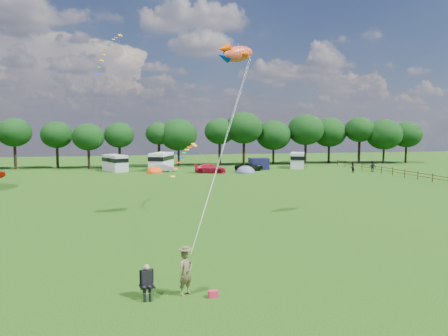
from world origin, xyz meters
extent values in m
plane|color=black|center=(0.00, 0.00, 0.00)|extent=(180.00, 180.00, 0.00)
cylinder|color=black|center=(-26.90, 55.70, 2.13)|extent=(0.49, 0.49, 4.25)
ellipsoid|color=black|center=(-26.90, 55.70, 6.45)|extent=(5.86, 5.86, 4.98)
cylinder|color=black|center=(-20.03, 56.31, 1.95)|extent=(0.47, 0.47, 3.90)
ellipsoid|color=black|center=(-20.03, 56.31, 6.00)|extent=(5.58, 5.58, 4.74)
cylinder|color=black|center=(-14.36, 53.27, 1.78)|extent=(0.44, 0.44, 3.56)
ellipsoid|color=black|center=(-14.36, 53.27, 5.64)|extent=(5.56, 5.56, 4.73)
cylinder|color=black|center=(-9.09, 54.23, 1.98)|extent=(0.47, 0.47, 3.95)
ellipsoid|color=black|center=(-9.09, 54.23, 5.95)|extent=(5.33, 5.33, 4.53)
cylinder|color=black|center=(-1.92, 56.03, 2.17)|extent=(0.50, 0.50, 4.33)
ellipsoid|color=black|center=(-1.92, 56.03, 6.19)|extent=(4.95, 4.95, 4.21)
cylinder|color=black|center=(1.70, 55.56, 1.66)|extent=(0.43, 0.43, 3.31)
ellipsoid|color=black|center=(1.70, 55.56, 5.95)|extent=(7.03, 7.03, 5.98)
cylinder|color=black|center=(9.66, 55.80, 2.18)|extent=(0.50, 0.50, 4.36)
ellipsoid|color=black|center=(9.66, 55.80, 6.56)|extent=(5.84, 5.84, 4.97)
cylinder|color=black|center=(14.25, 54.92, 2.27)|extent=(0.51, 0.51, 4.55)
ellipsoid|color=black|center=(14.25, 54.92, 7.23)|extent=(7.15, 7.15, 6.08)
cylinder|color=black|center=(20.49, 55.63, 1.61)|extent=(0.42, 0.42, 3.21)
ellipsoid|color=black|center=(20.49, 55.63, 5.80)|extent=(6.90, 6.90, 5.86)
cylinder|color=black|center=(26.98, 54.96, 2.09)|extent=(0.48, 0.48, 4.17)
ellipsoid|color=black|center=(26.98, 54.96, 6.86)|extent=(7.16, 7.16, 6.09)
cylinder|color=black|center=(32.97, 56.89, 1.83)|extent=(0.45, 0.45, 3.66)
ellipsoid|color=black|center=(32.97, 56.89, 6.31)|extent=(7.05, 7.05, 5.99)
cylinder|color=black|center=(38.41, 54.37, 2.32)|extent=(0.52, 0.52, 4.65)
ellipsoid|color=black|center=(38.41, 54.37, 6.88)|extent=(5.96, 5.96, 5.06)
cylinder|color=black|center=(43.16, 53.04, 1.59)|extent=(0.42, 0.42, 3.19)
ellipsoid|color=black|center=(43.16, 53.04, 5.89)|extent=(7.23, 7.23, 6.14)
cylinder|color=black|center=(48.55, 53.44, 1.76)|extent=(0.44, 0.44, 3.52)
ellipsoid|color=black|center=(48.55, 53.44, 5.86)|extent=(6.22, 6.22, 5.28)
cylinder|color=#472D19|center=(32.00, 24.00, 0.60)|extent=(0.12, 0.12, 1.20)
cylinder|color=#472D19|center=(32.00, 22.50, 0.95)|extent=(0.08, 3.00, 0.08)
cylinder|color=#472D19|center=(32.00, 22.50, 0.55)|extent=(0.08, 3.00, 0.08)
cylinder|color=#472D19|center=(32.00, 27.00, 0.60)|extent=(0.12, 0.12, 1.20)
cylinder|color=#472D19|center=(32.00, 25.50, 0.95)|extent=(0.08, 3.00, 0.08)
cylinder|color=#472D19|center=(32.00, 25.50, 0.55)|extent=(0.08, 3.00, 0.08)
cylinder|color=#472D19|center=(32.00, 30.00, 0.60)|extent=(0.12, 0.12, 1.20)
cylinder|color=#472D19|center=(32.00, 28.50, 0.95)|extent=(0.08, 3.00, 0.08)
cylinder|color=#472D19|center=(32.00, 28.50, 0.55)|extent=(0.08, 3.00, 0.08)
cylinder|color=#472D19|center=(32.00, 33.00, 0.60)|extent=(0.12, 0.12, 1.20)
cylinder|color=#472D19|center=(32.00, 31.50, 0.95)|extent=(0.08, 3.00, 0.08)
cylinder|color=#472D19|center=(32.00, 31.50, 0.55)|extent=(0.08, 3.00, 0.08)
cylinder|color=#472D19|center=(32.00, 36.00, 0.60)|extent=(0.12, 0.12, 1.20)
cylinder|color=#472D19|center=(32.00, 34.50, 0.95)|extent=(0.08, 3.00, 0.08)
cylinder|color=#472D19|center=(32.00, 34.50, 0.55)|extent=(0.08, 3.00, 0.08)
cylinder|color=#472D19|center=(32.00, 39.00, 0.60)|extent=(0.12, 0.12, 1.20)
cylinder|color=#472D19|center=(32.00, 37.50, 0.95)|extent=(0.08, 3.00, 0.08)
cylinder|color=#472D19|center=(32.00, 37.50, 0.55)|extent=(0.08, 3.00, 0.08)
cylinder|color=#472D19|center=(32.00, 42.00, 0.60)|extent=(0.12, 0.12, 1.20)
cylinder|color=#472D19|center=(32.00, 40.50, 0.95)|extent=(0.08, 3.00, 0.08)
cylinder|color=#472D19|center=(32.00, 40.50, 0.55)|extent=(0.08, 3.00, 0.08)
cylinder|color=#472D19|center=(32.00, 45.00, 0.60)|extent=(0.12, 0.12, 1.20)
cylinder|color=#472D19|center=(32.00, 43.50, 0.95)|extent=(0.08, 3.00, 0.08)
cylinder|color=#472D19|center=(32.00, 43.50, 0.55)|extent=(0.08, 3.00, 0.08)
cylinder|color=#472D19|center=(32.00, 48.00, 0.60)|extent=(0.12, 0.12, 1.20)
cylinder|color=#472D19|center=(32.00, 46.50, 0.95)|extent=(0.08, 3.00, 0.08)
cylinder|color=#472D19|center=(32.00, 46.50, 0.55)|extent=(0.08, 3.00, 0.08)
cylinder|color=#472D19|center=(32.00, 51.00, 0.60)|extent=(0.12, 0.12, 1.20)
cylinder|color=#472D19|center=(32.00, 49.50, 0.95)|extent=(0.08, 3.00, 0.08)
cylinder|color=#472D19|center=(32.00, 49.50, 0.55)|extent=(0.08, 3.00, 0.08)
imported|color=gray|center=(-2.06, 45.44, 0.66)|extent=(3.80, 1.65, 1.31)
imported|color=#B31126|center=(5.27, 42.27, 0.73)|extent=(5.24, 3.29, 1.46)
imported|color=black|center=(12.33, 44.14, 0.70)|extent=(5.64, 4.24, 1.40)
cube|color=#B8B8BA|center=(-9.78, 48.46, 1.37)|extent=(4.43, 5.97, 2.75)
cube|color=black|center=(-9.78, 48.46, 1.93)|extent=(4.52, 6.09, 0.65)
cylinder|color=black|center=(-9.05, 46.90, 0.39)|extent=(0.82, 0.58, 0.77)
cylinder|color=black|center=(-10.50, 50.03, 0.39)|extent=(0.82, 0.58, 0.77)
cube|color=silver|center=(-2.09, 48.35, 1.50)|extent=(4.68, 6.54, 3.01)
cube|color=black|center=(-2.09, 48.35, 2.12)|extent=(4.78, 6.67, 0.71)
cylinder|color=black|center=(-2.82, 46.60, 0.42)|extent=(0.90, 0.61, 0.85)
cylinder|color=black|center=(-1.36, 50.10, 0.42)|extent=(0.90, 0.61, 0.85)
cube|color=#BDBEC0|center=(22.36, 47.62, 1.37)|extent=(4.29, 5.97, 2.75)
cube|color=black|center=(22.36, 47.62, 1.93)|extent=(4.38, 6.09, 0.65)
cylinder|color=black|center=(21.69, 46.03, 0.39)|extent=(0.82, 0.56, 0.77)
cylinder|color=black|center=(23.03, 49.22, 0.39)|extent=(0.82, 0.56, 0.77)
ellipsoid|color=#EB4208|center=(-3.52, 44.11, 0.02)|extent=(2.48, 2.85, 2.04)
cylinder|color=#EB4208|center=(-3.52, 44.11, 0.04)|extent=(2.60, 2.60, 0.08)
ellipsoid|color=#4E566A|center=(10.74, 40.74, 0.02)|extent=(3.02, 3.47, 2.36)
cylinder|color=#4E566A|center=(10.74, 40.74, 0.04)|extent=(3.17, 3.17, 0.08)
cube|color=#141336|center=(14.59, 46.17, 0.99)|extent=(3.22, 2.64, 1.99)
imported|color=brown|center=(-5.24, -8.08, 1.00)|extent=(0.87, 0.81, 2.01)
cylinder|color=#99999E|center=(-7.16, -8.37, 0.26)|extent=(0.02, 0.02, 0.53)
cylinder|color=#99999E|center=(-6.66, -8.37, 0.26)|extent=(0.02, 0.02, 0.53)
cylinder|color=#99999E|center=(-7.16, -7.86, 0.26)|extent=(0.02, 0.02, 0.53)
cylinder|color=#99999E|center=(-6.66, -7.86, 0.26)|extent=(0.02, 0.02, 0.53)
cube|color=black|center=(-6.91, -8.11, 0.53)|extent=(0.68, 0.67, 0.06)
cube|color=black|center=(-6.91, -7.84, 0.86)|extent=(0.60, 0.16, 0.63)
cube|color=black|center=(-6.91, -8.07, 0.90)|extent=(0.48, 0.34, 0.67)
sphere|color=tan|center=(-6.91, -8.09, 1.35)|extent=(0.25, 0.25, 0.25)
cube|color=#CE1E41|center=(-4.13, -8.58, 0.14)|extent=(0.42, 0.30, 0.29)
ellipsoid|color=#C53C25|center=(0.66, 6.26, 12.82)|extent=(3.16, 2.10, 1.71)
ellipsoid|color=yellow|center=(0.66, 6.26, 12.69)|extent=(1.98, 1.30, 0.94)
cone|color=#F54200|center=(-0.55, 5.79, 13.09)|extent=(1.25, 1.08, 0.90)
cone|color=#0022AE|center=(-0.55, 5.79, 12.56)|extent=(1.25, 1.08, 0.90)
cone|color=#0022AE|center=(0.74, 6.29, 13.38)|extent=(0.86, 0.94, 0.76)
sphere|color=white|center=(1.50, 6.92, 12.99)|extent=(0.29, 0.29, 0.29)
sphere|color=black|center=(1.56, 6.99, 12.99)|extent=(0.14, 0.14, 0.14)
cube|color=orange|center=(-8.26, 31.05, 18.81)|extent=(0.67, 0.64, 0.32)
cube|color=red|center=(-8.53, 30.55, 18.59)|extent=(0.51, 0.40, 0.09)
cube|color=orange|center=(-8.80, 30.06, 18.32)|extent=(0.51, 0.40, 0.10)
cube|color=yellow|center=(-9.07, 29.56, 17.98)|extent=(0.51, 0.39, 0.11)
cube|color=#198C1E|center=(-9.34, 29.07, 17.55)|extent=(0.51, 0.39, 0.12)
cube|color=#0C1EB2|center=(-9.61, 28.57, 17.05)|extent=(0.51, 0.39, 0.12)
cube|color=red|center=(-9.88, 28.08, 16.46)|extent=(0.51, 0.38, 0.13)
cube|color=orange|center=(-10.15, 27.58, 15.80)|extent=(0.50, 0.38, 0.14)
cube|color=yellow|center=(-10.42, 27.09, 15.05)|extent=(0.50, 0.37, 0.15)
cube|color=#198C1E|center=(-10.69, 26.59, 14.23)|extent=(0.50, 0.37, 0.15)
cube|color=#0C1EB2|center=(-10.96, 26.10, 13.32)|extent=(0.50, 0.36, 0.16)
cube|color=gold|center=(-1.35, 15.27, 5.62)|extent=(0.69, 0.67, 0.33)
cube|color=red|center=(-1.66, 14.73, 5.54)|extent=(0.51, 0.44, 0.09)
cube|color=orange|center=(-1.98, 14.19, 5.43)|extent=(0.51, 0.43, 0.10)
cube|color=yellow|center=(-2.29, 13.65, 5.24)|extent=(0.50, 0.43, 0.11)
cube|color=#198C1E|center=(-2.61, 13.11, 4.97)|extent=(0.50, 0.43, 0.12)
cube|color=#0C1EB2|center=(-2.92, 12.57, 4.62)|extent=(0.50, 0.43, 0.13)
cube|color=red|center=(-3.24, 12.03, 4.18)|extent=(0.50, 0.42, 0.13)
cube|color=orange|center=(-3.55, 11.49, 3.67)|extent=(0.49, 0.42, 0.14)
cube|color=yellow|center=(-3.87, 10.95, 3.08)|extent=(0.49, 0.41, 0.15)
imported|color=black|center=(27.78, 37.72, 0.89)|extent=(1.01, 0.83, 1.79)
imported|color=black|center=(31.78, 38.29, 0.93)|extent=(1.24, 0.67, 1.85)
camera|label=1|loc=(-7.57, -26.43, 7.27)|focal=35.00mm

